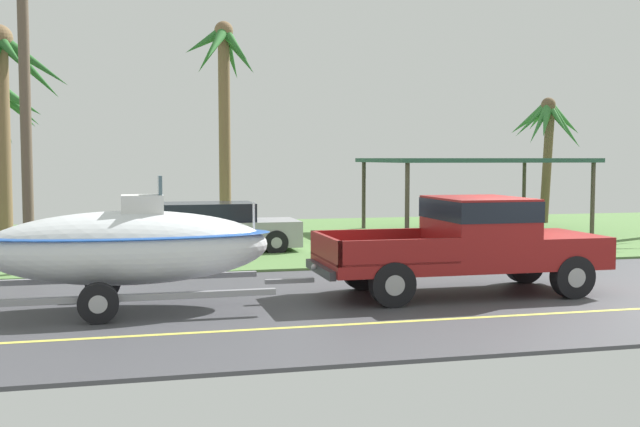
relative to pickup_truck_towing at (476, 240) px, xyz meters
The scene contains 9 objects.
ground 8.23m from the pickup_truck_towing, 82.00° to the left, with size 36.00×22.00×0.11m.
pickup_truck_towing is the anchor object (origin of this frame).
boat_on_trailer 6.49m from the pickup_truck_towing, behind, with size 5.98×2.36×2.30m.
parked_sedan_near 8.69m from the pickup_truck_towing, 119.47° to the left, with size 4.59×1.83×1.38m.
carport_awning 11.96m from the pickup_truck_towing, 65.33° to the left, with size 6.89×4.99×2.59m.
palm_tree_near_left 13.13m from the pickup_truck_towing, 105.79° to the left, with size 2.52×3.25×7.08m.
palm_tree_near_right 12.13m from the pickup_truck_towing, 143.91° to the left, with size 3.18×2.78×5.86m.
palm_tree_far_right 16.77m from the pickup_truck_towing, 55.37° to the left, with size 2.70×3.35×4.96m.
utility_pole 10.36m from the pickup_truck_towing, 152.60° to the left, with size 0.24×1.80×8.93m.
Camera 1 is at (-7.56, -13.18, 2.60)m, focal length 43.10 mm.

